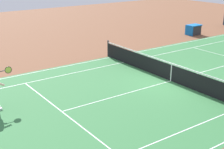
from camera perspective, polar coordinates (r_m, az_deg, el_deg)
ground_plane at (r=17.41m, az=10.27°, el=-1.12°), size 60.00×60.00×0.00m
court_slab at (r=17.41m, az=10.27°, el=-1.11°), size 24.20×11.40×0.00m
court_line_markings at (r=17.41m, az=10.27°, el=-1.10°), size 23.85×11.05×0.01m
tennis_net at (r=17.25m, az=10.37°, el=0.41°), size 0.10×11.70×1.08m
tennis_ball at (r=17.32m, az=10.71°, el=-1.14°), size 0.07×0.07×0.07m
equipment_cart_tarped at (r=29.00m, az=14.11°, el=7.65°), size 1.25×0.84×0.85m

